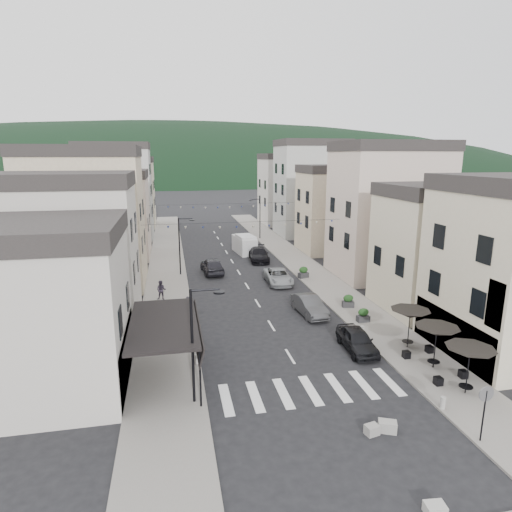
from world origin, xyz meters
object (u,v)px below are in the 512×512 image
(parked_car_d, at_px, (259,254))
(pedestrian_a, at_px, (188,310))
(parked_car_b, at_px, (309,305))
(parked_car_e, at_px, (212,266))
(parked_car_a, at_px, (357,340))
(pedestrian_b, at_px, (161,290))
(parked_car_c, at_px, (278,276))
(delivery_van, at_px, (244,244))

(parked_car_d, distance_m, pedestrian_a, 20.15)
(parked_car_b, height_order, pedestrian_a, pedestrian_a)
(parked_car_e, bearing_deg, parked_car_a, 105.24)
(parked_car_b, height_order, parked_car_e, parked_car_e)
(parked_car_e, height_order, pedestrian_b, pedestrian_b)
(parked_car_b, height_order, parked_car_c, parked_car_b)
(pedestrian_a, bearing_deg, parked_car_e, 88.07)
(parked_car_b, xyz_separation_m, pedestrian_b, (-11.34, 5.53, 0.22))
(parked_car_d, xyz_separation_m, pedestrian_b, (-11.08, -12.42, 0.19))
(parked_car_a, relative_size, parked_car_c, 0.84)
(parked_car_a, bearing_deg, pedestrian_a, 149.44)
(parked_car_b, distance_m, parked_car_c, 8.61)
(parked_car_b, bearing_deg, delivery_van, 88.16)
(parked_car_d, relative_size, parked_car_e, 1.08)
(parked_car_d, distance_m, delivery_van, 4.53)
(parked_car_b, height_order, parked_car_d, parked_car_d)
(parked_car_a, distance_m, pedestrian_b, 17.33)
(pedestrian_b, bearing_deg, parked_car_b, -13.14)
(delivery_van, distance_m, pedestrian_b, 19.63)
(parked_car_e, height_order, pedestrian_a, pedestrian_a)
(parked_car_e, relative_size, delivery_van, 0.95)
(parked_car_a, height_order, pedestrian_a, pedestrian_a)
(parked_car_a, height_order, parked_car_e, parked_car_e)
(parked_car_d, bearing_deg, pedestrian_a, -110.46)
(parked_car_a, distance_m, delivery_van, 29.11)
(parked_car_b, bearing_deg, parked_car_e, 109.77)
(delivery_van, distance_m, pedestrian_a, 23.81)
(parked_car_e, distance_m, delivery_van, 10.17)
(parked_car_b, relative_size, delivery_van, 0.86)
(parked_car_b, distance_m, parked_car_e, 14.88)
(parked_car_b, distance_m, delivery_van, 22.40)
(parked_car_e, height_order, delivery_van, delivery_van)
(parked_car_b, bearing_deg, pedestrian_b, 149.01)
(pedestrian_a, bearing_deg, pedestrian_b, 120.93)
(parked_car_c, bearing_deg, pedestrian_a, -134.30)
(parked_car_d, relative_size, pedestrian_b, 3.15)
(parked_car_a, bearing_deg, parked_car_c, 97.01)
(parked_car_b, bearing_deg, pedestrian_a, 175.27)
(parked_car_a, xyz_separation_m, parked_car_b, (-0.96, 6.66, 0.03))
(parked_car_e, xyz_separation_m, pedestrian_b, (-5.11, -7.98, 0.12))
(parked_car_a, xyz_separation_m, pedestrian_a, (-10.27, 6.62, 0.38))
(parked_car_a, distance_m, parked_car_b, 6.73)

